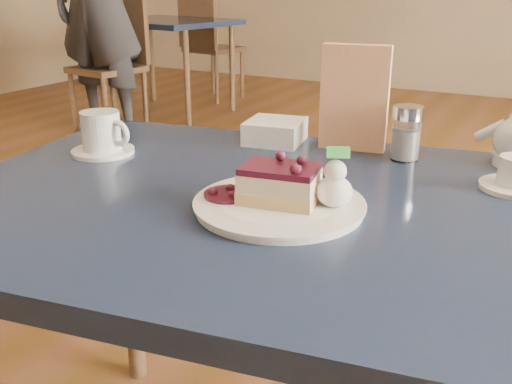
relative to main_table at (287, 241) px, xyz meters
The scene contains 10 objects.
main_table is the anchor object (origin of this frame).
dessert_plate 0.09m from the main_table, 80.05° to the right, with size 0.24×0.24×0.01m, color white.
cheesecake_slice 0.12m from the main_table, 80.05° to the right, with size 0.12×0.10×0.05m.
whipped_cream 0.14m from the main_table, 15.23° to the right, with size 0.05×0.05×0.05m.
berry_sauce 0.13m from the main_table, 137.14° to the right, with size 0.07×0.07×0.01m, color black.
coffee_set 0.43m from the main_table, behind, with size 0.13×0.12×0.08m.
menu_card 0.35m from the main_table, 91.56° to the left, with size 0.13×0.03×0.20m, color #FFEBA7.
sugar_shaker 0.32m from the main_table, 70.23° to the left, with size 0.05×0.05×0.10m.
napkin_stack 0.33m from the main_table, 120.66° to the left, with size 0.11×0.11×0.05m, color white.
bg_table_far_left 3.75m from the main_table, 130.27° to the left, with size 1.05×1.72×1.15m.
Camera 1 is at (0.58, -0.48, 1.00)m, focal length 40.00 mm.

